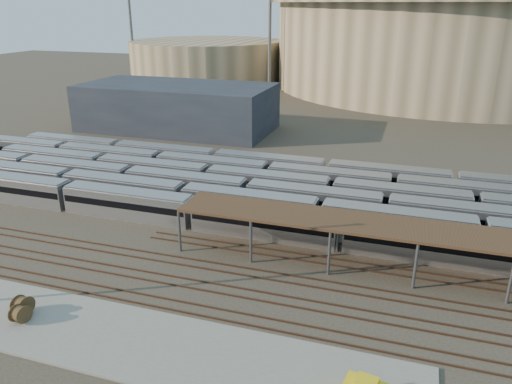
% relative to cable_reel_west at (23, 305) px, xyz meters
% --- Properties ---
extents(ground, '(420.00, 420.00, 0.00)m').
position_rel_cable_reel_west_xyz_m(ground, '(16.00, 14.59, -1.07)').
color(ground, '#383026').
rests_on(ground, ground).
extents(apron, '(50.00, 9.00, 0.20)m').
position_rel_cable_reel_west_xyz_m(apron, '(11.00, -0.41, -0.97)').
color(apron, gray).
rests_on(apron, ground).
extents(subway_trains, '(126.49, 23.90, 3.60)m').
position_rel_cable_reel_west_xyz_m(subway_trains, '(18.49, 33.09, 0.73)').
color(subway_trains, silver).
rests_on(subway_trains, ground).
extents(inspection_shed, '(60.30, 6.00, 5.30)m').
position_rel_cable_reel_west_xyz_m(inspection_shed, '(38.00, 18.59, 3.91)').
color(inspection_shed, '#55555A').
rests_on(inspection_shed, ground).
extents(empty_tracks, '(170.00, 9.62, 0.18)m').
position_rel_cable_reel_west_xyz_m(empty_tracks, '(16.00, 9.59, -0.98)').
color(empty_tracks, '#4C3323').
rests_on(empty_tracks, ground).
extents(stadium, '(124.00, 124.00, 32.50)m').
position_rel_cable_reel_west_xyz_m(stadium, '(41.00, 154.59, 15.40)').
color(stadium, tan).
rests_on(stadium, ground).
extents(secondary_arena, '(56.00, 56.00, 14.00)m').
position_rel_cable_reel_west_xyz_m(secondary_arena, '(-44.00, 144.59, 5.93)').
color(secondary_arena, tan).
rests_on(secondary_arena, ground).
extents(service_building, '(42.00, 20.00, 10.00)m').
position_rel_cable_reel_west_xyz_m(service_building, '(-19.00, 69.59, 3.93)').
color(service_building, '#1E232D').
rests_on(service_building, ground).
extents(floodlight_0, '(4.00, 1.00, 38.40)m').
position_rel_cable_reel_west_xyz_m(floodlight_0, '(-14.00, 124.59, 19.58)').
color(floodlight_0, '#55555A').
rests_on(floodlight_0, ground).
extents(floodlight_1, '(4.00, 1.00, 38.40)m').
position_rel_cable_reel_west_xyz_m(floodlight_1, '(-69.00, 134.59, 19.58)').
color(floodlight_1, '#55555A').
rests_on(floodlight_1, ground).
extents(floodlight_3, '(4.00, 1.00, 38.40)m').
position_rel_cable_reel_west_xyz_m(floodlight_3, '(6.00, 174.59, 19.58)').
color(floodlight_3, '#55555A').
rests_on(floodlight_3, ground).
extents(cable_reel_west, '(1.33, 1.91, 1.75)m').
position_rel_cable_reel_west_xyz_m(cable_reel_west, '(0.00, 0.00, 0.00)').
color(cable_reel_west, brown).
rests_on(cable_reel_west, apron).
extents(cable_reel_east, '(1.25, 1.80, 1.65)m').
position_rel_cable_reel_west_xyz_m(cable_reel_east, '(0.76, -1.14, -0.05)').
color(cable_reel_east, brown).
rests_on(cable_reel_east, apron).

